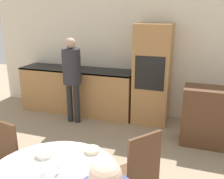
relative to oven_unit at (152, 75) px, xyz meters
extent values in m
cube|color=silver|center=(-0.20, 0.34, 0.38)|extent=(6.79, 0.05, 2.60)
cube|color=#AD7A47|center=(-1.55, -0.01, -0.46)|extent=(2.38, 0.60, 0.93)
cube|color=black|center=(-1.55, -0.01, -0.01)|extent=(2.38, 0.60, 0.03)
cube|color=#AD7A47|center=(0.00, 0.00, 0.00)|extent=(0.65, 0.58, 1.85)
cube|color=black|center=(0.00, -0.29, 0.09)|extent=(0.52, 0.01, 0.60)
cube|color=#51331E|center=(1.17, -0.60, -0.46)|extent=(1.12, 0.45, 0.94)
cylinder|color=silver|center=(-0.30, -3.00, -0.18)|extent=(1.14, 1.14, 0.03)
cube|color=#51331E|center=(-1.08, -2.66, -0.22)|extent=(0.38, 0.10, 0.54)
cube|color=#51331E|center=(0.22, -2.36, -0.50)|extent=(0.56, 0.56, 0.02)
cube|color=#51331E|center=(0.37, -2.47, -0.22)|extent=(0.26, 0.31, 0.54)
sphere|color=beige|center=(0.31, -3.36, 0.23)|extent=(0.19, 0.19, 0.19)
cylinder|color=#262628|center=(-1.47, -0.52, -0.54)|extent=(0.11, 0.11, 0.77)
cylinder|color=#262628|center=(-1.32, -0.52, -0.54)|extent=(0.11, 0.11, 0.77)
cylinder|color=#2D2D33|center=(-1.39, -0.52, 0.17)|extent=(0.34, 0.34, 0.64)
sphere|color=tan|center=(-1.39, -0.52, 0.58)|extent=(0.19, 0.19, 0.19)
cylinder|color=silver|center=(-0.34, -3.07, -0.12)|extent=(0.07, 0.07, 0.09)
cylinder|color=beige|center=(-0.13, -2.56, -0.15)|extent=(0.15, 0.15, 0.04)
cylinder|color=white|center=(-0.52, -2.76, -0.14)|extent=(0.17, 0.17, 0.05)
cylinder|color=white|center=(-0.26, -2.96, -0.13)|extent=(0.03, 0.03, 0.07)
cylinder|color=silver|center=(-0.26, -2.96, -0.08)|extent=(0.03, 0.03, 0.01)
camera|label=1|loc=(0.73, -4.49, 1.12)|focal=40.00mm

